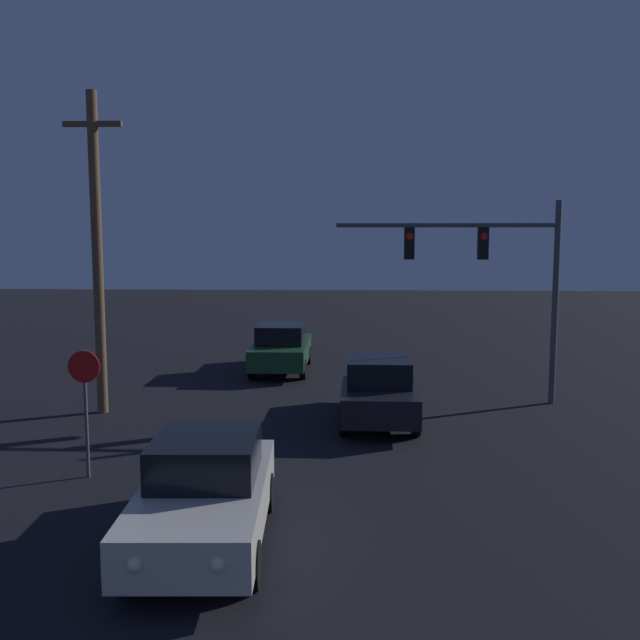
% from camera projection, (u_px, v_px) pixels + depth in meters
% --- Properties ---
extents(car_near, '(2.09, 4.63, 1.70)m').
position_uv_depth(car_near, '(205.00, 492.00, 11.15)').
color(car_near, beige).
rests_on(car_near, ground_plane).
extents(car_mid, '(1.99, 4.59, 1.70)m').
position_uv_depth(car_mid, '(379.00, 389.00, 18.51)').
color(car_mid, black).
rests_on(car_mid, ground_plane).
extents(car_far, '(1.95, 4.58, 1.70)m').
position_uv_depth(car_far, '(281.00, 348.00, 25.23)').
color(car_far, '#1E4728').
rests_on(car_far, ground_plane).
extents(traffic_signal_mast, '(6.31, 0.30, 5.79)m').
position_uv_depth(traffic_signal_mast, '(495.00, 266.00, 20.15)').
color(traffic_signal_mast, '#4C4C51').
rests_on(traffic_signal_mast, ground_plane).
extents(stop_sign, '(0.64, 0.07, 2.58)m').
position_uv_depth(stop_sign, '(85.00, 391.00, 14.11)').
color(stop_sign, '#4C4C51').
rests_on(stop_sign, ground_plane).
extents(utility_pole, '(1.55, 0.28, 8.57)m').
position_uv_depth(utility_pole, '(97.00, 250.00, 18.98)').
color(utility_pole, brown).
rests_on(utility_pole, ground_plane).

